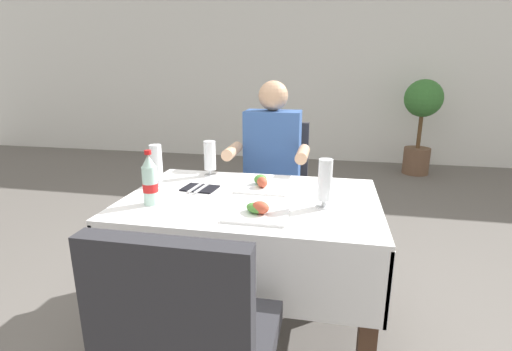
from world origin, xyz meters
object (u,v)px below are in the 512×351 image
(chair_far_diner_seat, at_px, (276,185))
(plate_far_diner, at_px, (263,184))
(beer_glass_middle, at_px, (210,158))
(chair_near_camera_side, at_px, (195,347))
(beer_glass_left, at_px, (156,165))
(napkin_cutlery_set, at_px, (200,188))
(potted_plant_corner, at_px, (421,116))
(seated_diner_far, at_px, (271,167))
(beer_glass_right, at_px, (325,182))
(cola_bottle_primary, at_px, (150,181))
(main_dining_table, at_px, (252,230))
(plate_near_camera, at_px, (258,211))

(chair_far_diner_seat, relative_size, plate_far_diner, 3.74)
(beer_glass_middle, bearing_deg, chair_near_camera_side, -74.59)
(beer_glass_left, bearing_deg, chair_near_camera_side, -59.58)
(napkin_cutlery_set, bearing_deg, potted_plant_corner, 62.37)
(beer_glass_left, xyz_separation_m, potted_plant_corner, (1.99, 3.34, -0.09))
(beer_glass_left, height_order, napkin_cutlery_set, beer_glass_left)
(seated_diner_far, bearing_deg, beer_glass_left, -129.64)
(seated_diner_far, relative_size, potted_plant_corner, 1.05)
(beer_glass_left, relative_size, beer_glass_middle, 1.09)
(beer_glass_right, bearing_deg, chair_far_diner_seat, 111.17)
(seated_diner_far, distance_m, beer_glass_middle, 0.49)
(beer_glass_left, relative_size, cola_bottle_primary, 0.87)
(main_dining_table, height_order, seated_diner_far, seated_diner_far)
(plate_near_camera, bearing_deg, chair_far_diner_seat, 93.95)
(napkin_cutlery_set, bearing_deg, plate_far_diner, 15.64)
(cola_bottle_primary, bearing_deg, potted_plant_corner, 62.27)
(beer_glass_left, height_order, potted_plant_corner, potted_plant_corner)
(napkin_cutlery_set, bearing_deg, beer_glass_right, -13.14)
(potted_plant_corner, bearing_deg, plate_near_camera, -111.01)
(seated_diner_far, relative_size, napkin_cutlery_set, 6.48)
(seated_diner_far, height_order, beer_glass_middle, seated_diner_far)
(chair_far_diner_seat, bearing_deg, plate_far_diner, -87.85)
(seated_diner_far, xyz_separation_m, plate_near_camera, (0.09, -0.91, 0.05))
(plate_near_camera, bearing_deg, cola_bottle_primary, 176.34)
(beer_glass_left, bearing_deg, beer_glass_middle, 48.44)
(potted_plant_corner, bearing_deg, napkin_cutlery_set, -117.63)
(plate_far_diner, bearing_deg, potted_plant_corner, 66.15)
(main_dining_table, relative_size, cola_bottle_primary, 4.79)
(beer_glass_left, distance_m, beer_glass_middle, 0.32)
(beer_glass_left, bearing_deg, cola_bottle_primary, -70.13)
(cola_bottle_primary, relative_size, potted_plant_corner, 0.21)
(chair_near_camera_side, bearing_deg, beer_glass_left, 120.42)
(main_dining_table, relative_size, plate_far_diner, 4.61)
(beer_glass_left, bearing_deg, seated_diner_far, 50.36)
(plate_near_camera, distance_m, napkin_cutlery_set, 0.46)
(napkin_cutlery_set, bearing_deg, chair_near_camera_side, -71.94)
(chair_far_diner_seat, distance_m, cola_bottle_primary, 1.11)
(chair_near_camera_side, bearing_deg, seated_diner_far, 90.68)
(beer_glass_left, bearing_deg, plate_near_camera, -26.62)
(plate_near_camera, distance_m, beer_glass_left, 0.67)
(plate_near_camera, relative_size, beer_glass_middle, 1.30)
(cola_bottle_primary, bearing_deg, chair_near_camera_side, -55.67)
(seated_diner_far, bearing_deg, chair_far_diner_seat, 80.75)
(main_dining_table, bearing_deg, plate_far_diner, 81.46)
(chair_near_camera_side, bearing_deg, chair_far_diner_seat, 90.00)
(chair_near_camera_side, distance_m, cola_bottle_primary, 0.81)
(main_dining_table, xyz_separation_m, beer_glass_left, (-0.52, 0.09, 0.28))
(plate_far_diner, bearing_deg, seated_diner_far, 94.48)
(seated_diner_far, height_order, potted_plant_corner, seated_diner_far)
(main_dining_table, relative_size, chair_near_camera_side, 1.23)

